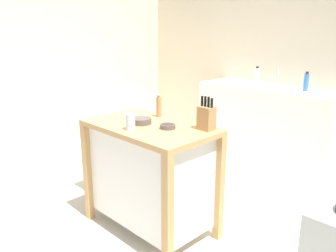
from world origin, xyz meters
TOP-DOWN VIEW (x-y plane):
  - ground_plane at (0.00, 0.00)m, footprint 5.88×5.88m
  - wall_back at (0.00, 2.44)m, footprint 4.87×0.10m
  - wall_left at (-2.44, 0.92)m, footprint 0.10×3.04m
  - kitchen_island at (0.17, -0.08)m, footprint 1.02×0.61m
  - knife_block at (0.56, 0.12)m, footprint 0.11×0.09m
  - bowl_ceramic_wide at (0.34, -0.05)m, footprint 0.12×0.12m
  - bowl_stoneware_deep at (0.10, -0.10)m, footprint 0.16×0.16m
  - drinking_cup at (0.18, -0.27)m, footprint 0.07×0.07m
  - pepper_grinder at (0.04, 0.14)m, footprint 0.04×0.04m
  - trash_bin at (-0.58, 0.02)m, footprint 0.36×0.28m
  - sink_counter at (-0.04, 2.09)m, footprint 1.78×0.60m
  - sink_faucet at (-0.04, 2.23)m, footprint 0.02×0.02m
  - bottle_dish_soap at (0.38, 2.13)m, footprint 0.06×0.06m
  - bottle_spray_cleaner at (-0.31, 2.20)m, footprint 0.06×0.06m

SIDE VIEW (x-z plane):
  - ground_plane at x=0.00m, z-range 0.00..0.00m
  - trash_bin at x=-0.58m, z-range 0.00..0.63m
  - sink_counter at x=-0.04m, z-range 0.00..0.90m
  - kitchen_island at x=0.17m, z-range 0.05..0.94m
  - bowl_ceramic_wide at x=0.34m, z-range 0.88..0.92m
  - bowl_stoneware_deep at x=0.10m, z-range 0.88..0.93m
  - drinking_cup at x=0.18m, z-range 0.88..1.00m
  - knife_block at x=0.56m, z-range 0.85..1.09m
  - pepper_grinder at x=0.04m, z-range 0.88..1.07m
  - bottle_dish_soap at x=0.38m, z-range 0.89..1.11m
  - bottle_spray_cleaner at x=-0.31m, z-range 0.89..1.11m
  - sink_faucet at x=-0.04m, z-range 0.89..1.11m
  - wall_back at x=0.00m, z-range 0.00..2.60m
  - wall_left at x=-2.44m, z-range 0.00..2.60m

